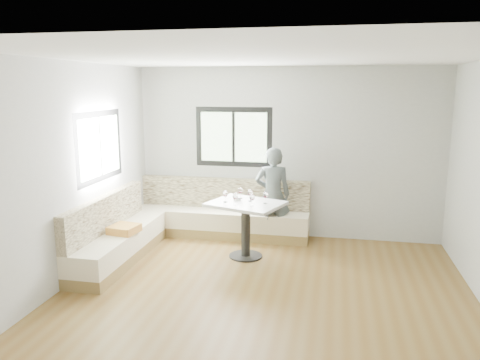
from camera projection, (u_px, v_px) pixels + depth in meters
name	position (u px, v px, depth m)	size (l,w,h in m)	color
room	(259.00, 181.00, 5.38)	(5.01, 5.01, 2.81)	brown
banquette	(180.00, 225.00, 7.38)	(2.90, 2.80, 0.95)	olive
table	(246.00, 216.00, 6.82)	(1.21, 1.07, 0.83)	black
person	(273.00, 195.00, 7.50)	(0.56, 0.37, 1.55)	#495251
olive_ramekin	(237.00, 199.00, 6.92)	(0.11, 0.11, 0.04)	white
wine_glass_a	(225.00, 194.00, 6.77)	(0.08, 0.08, 0.17)	white
wine_glass_b	(235.00, 197.00, 6.62)	(0.08, 0.08, 0.17)	white
wine_glass_c	(252.00, 198.00, 6.56)	(0.08, 0.08, 0.17)	white
wine_glass_d	(250.00, 193.00, 6.84)	(0.08, 0.08, 0.17)	white
wine_glass_e	(266.00, 195.00, 6.69)	(0.08, 0.08, 0.17)	white
wine_glass_f	(241.00, 191.00, 6.99)	(0.08, 0.08, 0.17)	white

